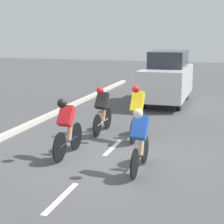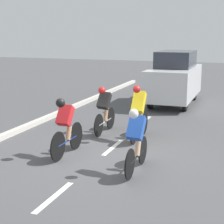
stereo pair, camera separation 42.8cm
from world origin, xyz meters
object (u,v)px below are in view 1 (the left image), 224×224
at_px(cyclist_red, 67,126).
at_px(support_car, 168,78).
at_px(cyclist_black, 102,109).
at_px(cyclist_yellow, 138,111).
at_px(cyclist_blue, 140,138).

height_order(cyclist_red, support_car, support_car).
xyz_separation_m(cyclist_black, cyclist_yellow, (-1.15, 0.31, 0.06)).
xyz_separation_m(cyclist_yellow, cyclist_red, (1.28, 1.94, -0.04)).
bearing_deg(cyclist_red, support_car, -98.93).
height_order(cyclist_blue, support_car, support_car).
bearing_deg(cyclist_yellow, cyclist_blue, 104.64).
xyz_separation_m(cyclist_blue, cyclist_red, (1.91, -0.49, 0.01)).
bearing_deg(support_car, cyclist_black, 78.73).
relative_size(cyclist_blue, cyclist_black, 0.99).
bearing_deg(cyclist_red, cyclist_blue, 165.64).
xyz_separation_m(cyclist_black, support_car, (-1.07, -5.37, 0.35)).
bearing_deg(support_car, cyclist_red, 81.07).
distance_m(cyclist_blue, cyclist_yellow, 2.51).
bearing_deg(cyclist_black, cyclist_red, 86.75).
height_order(cyclist_blue, cyclist_red, cyclist_red).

